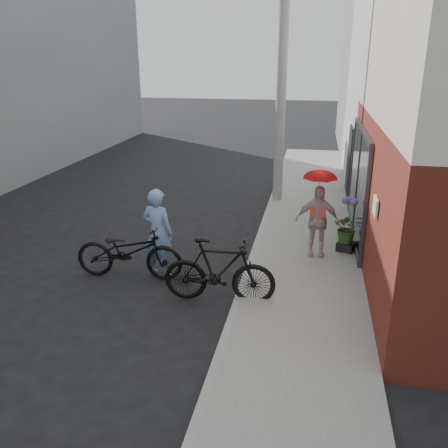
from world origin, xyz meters
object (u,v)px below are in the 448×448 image
(bike_left, at_px, (129,251))
(kimono_woman, at_px, (317,221))
(utility_pole, at_px, (282,81))
(planter, at_px, (346,246))
(officer, at_px, (158,233))
(bike_right, at_px, (219,271))

(bike_left, bearing_deg, kimono_woman, -69.59)
(utility_pole, height_order, bike_left, utility_pole)
(utility_pole, height_order, kimono_woman, utility_pole)
(bike_left, relative_size, planter, 6.04)
(utility_pole, xyz_separation_m, planter, (1.83, -3.64, -3.29))
(utility_pole, xyz_separation_m, bike_left, (-2.43, -5.57, -2.94))
(planter, bearing_deg, officer, -155.20)
(officer, xyz_separation_m, planter, (3.72, 1.72, -0.69))
(bike_right, relative_size, kimono_woman, 1.30)
(bike_left, bearing_deg, bike_right, -111.11)
(bike_left, bearing_deg, utility_pole, -26.62)
(kimono_woman, height_order, planter, kimono_woman)
(utility_pole, relative_size, kimono_woman, 4.56)
(officer, distance_m, bike_right, 1.65)
(bike_right, relative_size, planter, 5.66)
(planter, bearing_deg, utility_pole, 116.62)
(bike_right, bearing_deg, kimono_woman, -39.42)
(utility_pole, bearing_deg, planter, -63.38)
(utility_pole, height_order, planter, utility_pole)
(bike_left, height_order, planter, bike_left)
(bike_left, bearing_deg, planter, -68.68)
(bike_right, bearing_deg, officer, 56.66)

